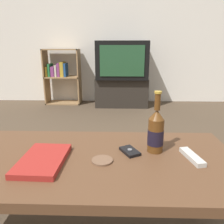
# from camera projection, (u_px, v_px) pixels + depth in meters

# --- Properties ---
(back_wall) EXTENTS (8.00, 0.05, 2.60)m
(back_wall) POSITION_uv_depth(u_px,v_px,m) (110.00, 24.00, 3.63)
(back_wall) COLOR silver
(back_wall) RESTS_ON ground_plane
(coffee_table) EXTENTS (1.37, 0.61, 0.46)m
(coffee_table) POSITION_uv_depth(u_px,v_px,m) (83.00, 170.00, 0.98)
(coffee_table) COLOR brown
(coffee_table) RESTS_ON ground_plane
(tv_stand) EXTENTS (0.84, 0.47, 0.45)m
(tv_stand) POSITION_uv_depth(u_px,v_px,m) (121.00, 92.00, 3.62)
(tv_stand) COLOR #28231E
(tv_stand) RESTS_ON ground_plane
(television) EXTENTS (0.80, 0.61, 0.57)m
(television) POSITION_uv_depth(u_px,v_px,m) (122.00, 60.00, 3.47)
(television) COLOR black
(television) RESTS_ON tv_stand
(bookshelf) EXTENTS (0.58, 0.30, 0.91)m
(bookshelf) POSITION_uv_depth(u_px,v_px,m) (61.00, 75.00, 3.67)
(bookshelf) COLOR #99754C
(bookshelf) RESTS_ON ground_plane
(beer_bottle) EXTENTS (0.07, 0.07, 0.28)m
(beer_bottle) POSITION_uv_depth(u_px,v_px,m) (156.00, 131.00, 0.99)
(beer_bottle) COLOR #563314
(beer_bottle) RESTS_ON coffee_table
(cell_phone) EXTENTS (0.10, 0.12, 0.02)m
(cell_phone) POSITION_uv_depth(u_px,v_px,m) (130.00, 151.00, 1.00)
(cell_phone) COLOR black
(cell_phone) RESTS_ON coffee_table
(remote_control) EXTENTS (0.07, 0.16, 0.02)m
(remote_control) POSITION_uv_depth(u_px,v_px,m) (192.00, 157.00, 0.94)
(remote_control) COLOR beige
(remote_control) RESTS_ON coffee_table
(coaster) EXTENTS (0.09, 0.09, 0.01)m
(coaster) POSITION_uv_depth(u_px,v_px,m) (102.00, 160.00, 0.92)
(coaster) COLOR brown
(coaster) RESTS_ON coffee_table
(table_book) EXTENTS (0.18, 0.28, 0.02)m
(table_book) POSITION_uv_depth(u_px,v_px,m) (43.00, 160.00, 0.91)
(table_book) COLOR maroon
(table_book) RESTS_ON coffee_table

